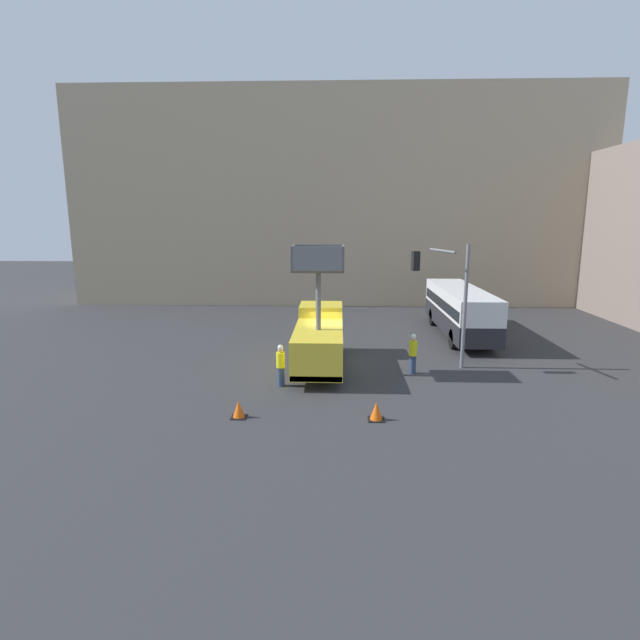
# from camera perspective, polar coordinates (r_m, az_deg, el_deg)

# --- Properties ---
(ground_plane) EXTENTS (120.00, 120.00, 0.00)m
(ground_plane) POSITION_cam_1_polar(r_m,az_deg,el_deg) (25.63, 1.51, -4.82)
(ground_plane) COLOR #333335
(building_backdrop_far) EXTENTS (44.00, 10.00, 17.61)m
(building_backdrop_far) POSITION_cam_1_polar(r_m,az_deg,el_deg) (46.12, 1.86, 13.50)
(building_backdrop_far) COLOR tan
(building_backdrop_far) RESTS_ON ground_plane
(utility_truck) EXTENTS (2.32, 7.46, 6.03)m
(utility_truck) POSITION_cam_1_polar(r_m,az_deg,el_deg) (24.53, -0.07, -1.90)
(utility_truck) COLOR yellow
(utility_truck) RESTS_ON ground_plane
(city_bus) EXTENTS (2.42, 10.27, 2.99)m
(city_bus) POSITION_cam_1_polar(r_m,az_deg,el_deg) (32.06, 15.69, 1.34)
(city_bus) COLOR #232328
(city_bus) RESTS_ON ground_plane
(traffic_light_pole) EXTENTS (2.83, 2.57, 6.04)m
(traffic_light_pole) POSITION_cam_1_polar(r_m,az_deg,el_deg) (24.42, 14.41, 3.68)
(traffic_light_pole) COLOR slate
(traffic_light_pole) RESTS_ON ground_plane
(road_worker_near_truck) EXTENTS (0.38, 0.38, 1.87)m
(road_worker_near_truck) POSITION_cam_1_polar(r_m,az_deg,el_deg) (21.85, -4.52, -5.19)
(road_worker_near_truck) COLOR navy
(road_worker_near_truck) RESTS_ON ground_plane
(road_worker_directing) EXTENTS (0.38, 0.38, 1.93)m
(road_worker_directing) POSITION_cam_1_polar(r_m,az_deg,el_deg) (23.92, 10.58, -3.79)
(road_worker_directing) COLOR navy
(road_worker_directing) RESTS_ON ground_plane
(traffic_cone_near_truck) EXTENTS (0.57, 0.57, 0.65)m
(traffic_cone_near_truck) POSITION_cam_1_polar(r_m,az_deg,el_deg) (18.90, -9.28, -10.07)
(traffic_cone_near_truck) COLOR black
(traffic_cone_near_truck) RESTS_ON ground_plane
(traffic_cone_mid_road) EXTENTS (0.59, 0.59, 0.68)m
(traffic_cone_mid_road) POSITION_cam_1_polar(r_m,az_deg,el_deg) (18.55, 6.45, -10.36)
(traffic_cone_mid_road) COLOR black
(traffic_cone_mid_road) RESTS_ON ground_plane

